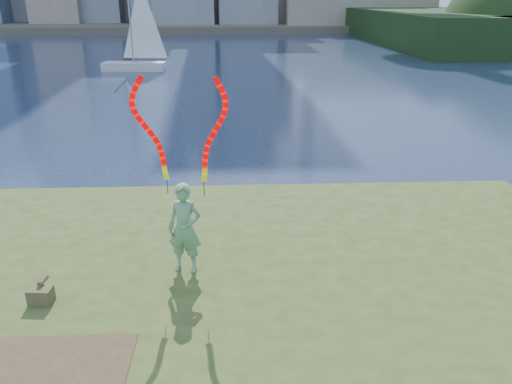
{
  "coord_description": "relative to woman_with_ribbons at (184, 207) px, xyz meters",
  "views": [
    {
      "loc": [
        1.03,
        -8.6,
        6.05
      ],
      "look_at": [
        1.48,
        1.0,
        2.23
      ],
      "focal_mm": 35.0,
      "sensor_mm": 36.0,
      "label": 1
    }
  ],
  "objects": [
    {
      "name": "sailboat",
      "position": [
        -7.07,
        34.74,
        -0.74
      ],
      "size": [
        5.6,
        2.12,
        8.42
      ],
      "rotation": [
        0.0,
        0.0,
        -0.09
      ],
      "color": "silver",
      "rests_on": "ground"
    },
    {
      "name": "far_shore",
      "position": [
        -0.04,
        94.61,
        -1.59
      ],
      "size": [
        320.0,
        40.0,
        1.2
      ],
      "primitive_type": "cube",
      "color": "#524C3C",
      "rests_on": "ground"
    },
    {
      "name": "grassy_knoll",
      "position": [
        -0.04,
        -2.68,
        -1.85
      ],
      "size": [
        20.0,
        18.0,
        0.8
      ],
      "color": "#394819",
      "rests_on": "ground"
    },
    {
      "name": "ground",
      "position": [
        -0.04,
        -0.39,
        -2.19
      ],
      "size": [
        320.0,
        320.0,
        0.0
      ],
      "primitive_type": "plane",
      "color": "#19263F",
      "rests_on": "ground"
    },
    {
      "name": "woman_with_ribbons",
      "position": [
        0.0,
        0.0,
        0.0
      ],
      "size": [
        2.09,
        0.66,
        4.22
      ],
      "rotation": [
        0.0,
        0.0,
        -0.23
      ],
      "color": "#1C7B25",
      "rests_on": "grassy_knoll"
    },
    {
      "name": "canvas_bag",
      "position": [
        -2.57,
        -1.08,
        -1.23
      ],
      "size": [
        0.44,
        0.5,
        0.4
      ],
      "rotation": [
        0.0,
        0.0,
        -0.09
      ],
      "color": "#454026",
      "rests_on": "grassy_knoll"
    }
  ]
}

